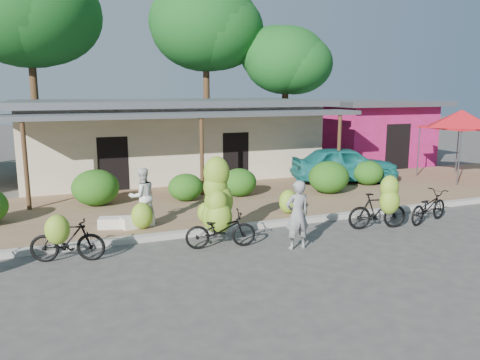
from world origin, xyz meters
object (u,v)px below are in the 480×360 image
(bystander, at_px, (142,196))
(tree_far_center, at_px, (23,8))
(tree_near_right, at_px, (282,59))
(bike_far_right, at_px, (428,207))
(sack_near, at_px, (137,221))
(sack_far, at_px, (113,223))
(bike_center, at_px, (218,210))
(bike_right, at_px, (381,207))
(tree_center_right, at_px, (202,25))
(vendor, at_px, (297,215))
(teal_van, at_px, (344,164))
(bike_left, at_px, (66,239))
(red_canopy, at_px, (461,119))

(bystander, bearing_deg, tree_far_center, -89.78)
(tree_near_right, distance_m, bike_far_right, 14.94)
(sack_near, height_order, sack_far, sack_near)
(sack_near, relative_size, bystander, 0.54)
(sack_far, xyz_separation_m, bystander, (0.82, 0.08, 0.64))
(bike_center, bearing_deg, bike_right, -87.31)
(tree_center_right, relative_size, vendor, 5.79)
(tree_far_center, xyz_separation_m, tree_center_right, (9.00, 0.50, -0.26))
(bike_far_right, xyz_separation_m, teal_van, (0.91, 5.59, 0.38))
(tree_near_right, distance_m, bike_left, 18.72)
(tree_near_right, bearing_deg, bike_center, -122.01)
(bike_right, height_order, bystander, bystander)
(bike_far_right, distance_m, bystander, 8.12)
(red_canopy, xyz_separation_m, vendor, (-10.35, -5.11, -1.78))
(bike_center, xyz_separation_m, bike_far_right, (6.23, -0.41, -0.40))
(vendor, relative_size, teal_van, 0.40)
(red_canopy, relative_size, sack_far, 4.67)
(tree_far_center, xyz_separation_m, bike_far_right, (10.81, -15.39, -7.15))
(tree_near_right, bearing_deg, bike_far_right, -98.97)
(sack_near, relative_size, vendor, 0.51)
(tree_center_right, distance_m, teal_van, 12.48)
(tree_near_right, distance_m, bike_center, 16.56)
(bike_far_right, bearing_deg, tree_far_center, 17.17)
(tree_center_right, distance_m, bike_center, 17.36)
(bike_left, xyz_separation_m, sack_near, (1.84, 1.86, -0.29))
(bike_right, relative_size, teal_van, 0.41)
(bike_center, relative_size, sack_far, 2.87)
(teal_van, bearing_deg, vendor, 150.76)
(teal_van, bearing_deg, sack_far, 121.19)
(bike_left, relative_size, sack_far, 2.26)
(tree_far_center, height_order, bike_center, tree_far_center)
(sack_far, bearing_deg, bike_center, -40.28)
(tree_near_right, bearing_deg, tree_far_center, 173.42)
(tree_near_right, bearing_deg, bike_left, -131.49)
(bike_right, relative_size, bike_far_right, 0.93)
(bike_center, bearing_deg, tree_far_center, 26.88)
(red_canopy, height_order, bike_left, red_canopy)
(red_canopy, xyz_separation_m, bike_left, (-15.50, -4.11, -2.05))
(bike_right, xyz_separation_m, bystander, (-5.92, 2.60, 0.24))
(bike_right, bearing_deg, sack_near, 80.98)
(red_canopy, bearing_deg, bystander, -171.41)
(sack_near, distance_m, bystander, 0.70)
(bike_right, bearing_deg, tree_center_right, 12.21)
(red_canopy, distance_m, sack_near, 14.04)
(bike_center, distance_m, sack_near, 2.55)
(sack_far, bearing_deg, red_canopy, 8.41)
(tree_far_center, bearing_deg, bike_right, -59.92)
(tree_center_right, xyz_separation_m, sack_far, (-6.74, -13.52, -7.09))
(tree_far_center, xyz_separation_m, teal_van, (11.72, -9.80, -6.77))
(sack_far, xyz_separation_m, vendor, (3.93, -3.00, 0.58))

